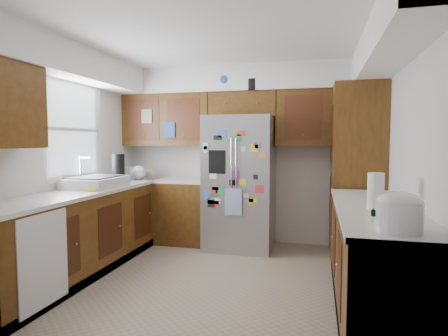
{
  "coord_description": "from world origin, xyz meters",
  "views": [
    {
      "loc": [
        1.03,
        -3.77,
        1.46
      ],
      "look_at": [
        -0.01,
        0.35,
        1.16
      ],
      "focal_mm": 30.0,
      "sensor_mm": 36.0,
      "label": 1
    }
  ],
  "objects": [
    {
      "name": "right_counter_run",
      "position": [
        1.5,
        -0.47,
        0.42
      ],
      "size": [
        0.63,
        2.25,
        0.92
      ],
      "color": "#3F240C",
      "rests_on": "ground"
    },
    {
      "name": "paper_towel",
      "position": [
        1.48,
        -0.59,
        1.06
      ],
      "size": [
        0.13,
        0.13,
        0.29
      ],
      "primitive_type": "cylinder",
      "color": "white",
      "rests_on": "right_counter_run"
    },
    {
      "name": "left_counter_run",
      "position": [
        -1.36,
        0.03,
        0.43
      ],
      "size": [
        1.36,
        3.2,
        0.92
      ],
      "color": "#3F240C",
      "rests_on": "ground"
    },
    {
      "name": "sink_assembly",
      "position": [
        -1.5,
        0.1,
        0.99
      ],
      "size": [
        0.52,
        0.72,
        0.37
      ],
      "color": "silver",
      "rests_on": "left_counter_run"
    },
    {
      "name": "rice_cooker",
      "position": [
        1.5,
        -1.38,
        1.05
      ],
      "size": [
        0.28,
        0.27,
        0.24
      ],
      "color": "white",
      "rests_on": "right_counter_run"
    },
    {
      "name": "fridge_top_items",
      "position": [
        -0.08,
        1.35,
        2.28
      ],
      "size": [
        0.67,
        0.31,
        0.31
      ],
      "color": "blue",
      "rests_on": "bridge_cabinet"
    },
    {
      "name": "fridge",
      "position": [
        -0.0,
        1.2,
        0.9
      ],
      "size": [
        0.9,
        0.79,
        1.8
      ],
      "color": "#999A9E",
      "rests_on": "ground"
    },
    {
      "name": "floor",
      "position": [
        0.0,
        0.0,
        0.0
      ],
      "size": [
        3.6,
        3.6,
        0.0
      ],
      "primitive_type": "plane",
      "color": "gray",
      "rests_on": "ground"
    },
    {
      "name": "bridge_cabinet",
      "position": [
        0.0,
        1.43,
        1.98
      ],
      "size": [
        0.96,
        0.34,
        0.35
      ],
      "primitive_type": "cube",
      "color": "#3F240C",
      "rests_on": "fridge"
    },
    {
      "name": "room_shell",
      "position": [
        -0.11,
        0.36,
        1.82
      ],
      "size": [
        3.64,
        3.24,
        2.52
      ],
      "color": "beige",
      "rests_on": "ground"
    },
    {
      "name": "left_counter_clutter",
      "position": [
        -1.46,
        0.83,
        1.05
      ],
      "size": [
        0.32,
        0.84,
        0.38
      ],
      "color": "black",
      "rests_on": "left_counter_run"
    },
    {
      "name": "pantry",
      "position": [
        1.5,
        1.15,
        1.07
      ],
      "size": [
        0.6,
        0.9,
        2.15
      ],
      "primitive_type": "cube",
      "color": "#3F240C",
      "rests_on": "ground"
    }
  ]
}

